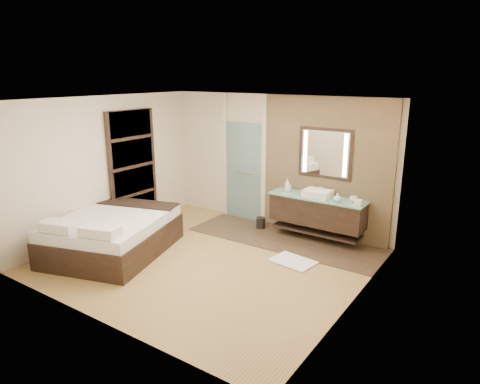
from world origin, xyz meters
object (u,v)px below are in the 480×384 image
Objects in this scene: vanity at (317,211)px; mirror_unit at (325,153)px; bed at (113,234)px; waste_bin at (261,223)px.

vanity is 1.75× the size of mirror_unit.
bed is (-2.75, -2.58, -0.24)m from vanity.
vanity is 0.72× the size of bed.
vanity is 1.29m from waste_bin.
mirror_unit is at bearing 14.33° from waste_bin.
waste_bin is (1.55, 2.52, -0.23)m from bed.
waste_bin is (-1.20, -0.31, -1.53)m from mirror_unit.
mirror_unit reaches higher than vanity.
bed is at bearing -121.60° from waste_bin.
mirror_unit reaches higher than waste_bin.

